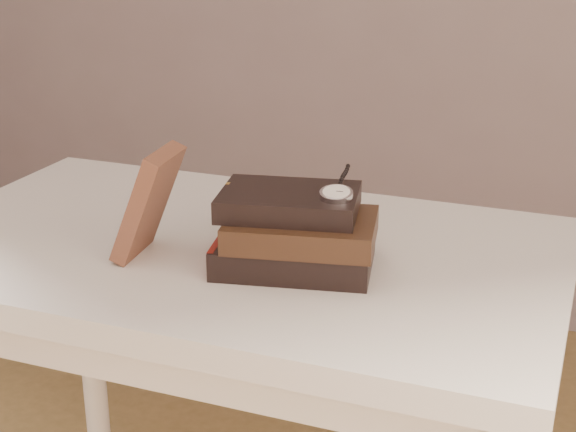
% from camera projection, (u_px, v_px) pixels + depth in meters
% --- Properties ---
extents(table, '(1.00, 0.60, 0.75)m').
position_uv_depth(table, '(232.00, 297.00, 1.34)').
color(table, beige).
rests_on(table, ground).
extents(book_stack, '(0.25, 0.19, 0.11)m').
position_uv_depth(book_stack, '(296.00, 233.00, 1.20)').
color(book_stack, black).
rests_on(book_stack, table).
extents(journal, '(0.10, 0.11, 0.16)m').
position_uv_depth(journal, '(148.00, 203.00, 1.23)').
color(journal, '#49271C').
rests_on(journal, table).
extents(pocket_watch, '(0.05, 0.15, 0.02)m').
position_uv_depth(pocket_watch, '(337.00, 192.00, 1.16)').
color(pocket_watch, silver).
rests_on(pocket_watch, book_stack).
extents(eyeglasses, '(0.11, 0.12, 0.04)m').
position_uv_depth(eyeglasses, '(252.00, 205.00, 1.28)').
color(eyeglasses, silver).
rests_on(eyeglasses, book_stack).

